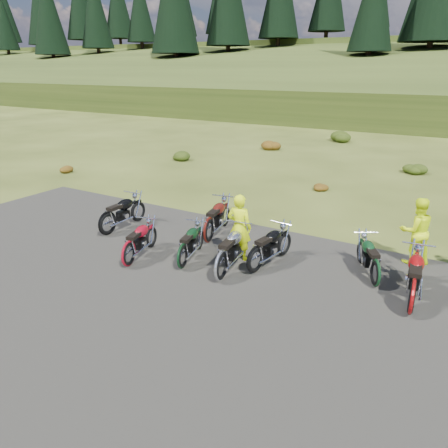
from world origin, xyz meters
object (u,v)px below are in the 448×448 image
Objects in this scene: motorcycle_0 at (109,235)px; motorcycle_3 at (221,281)px; person_middle at (239,228)px; motorcycle_7 at (374,287)px.

motorcycle_0 is 4.61m from motorcycle_3.
person_middle reaches higher than motorcycle_3.
person_middle is (-0.23, 1.30, 0.90)m from motorcycle_3.
motorcycle_0 is 4.43m from person_middle.
motorcycle_3 reaches higher than motorcycle_0.
person_middle is at bearing 1.90° from motorcycle_3.
motorcycle_3 reaches higher than motorcycle_7.
motorcycle_3 is 3.62m from motorcycle_7.
motorcycle_7 is at bearing -71.88° from motorcycle_3.
motorcycle_0 is 1.12× the size of motorcycle_7.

